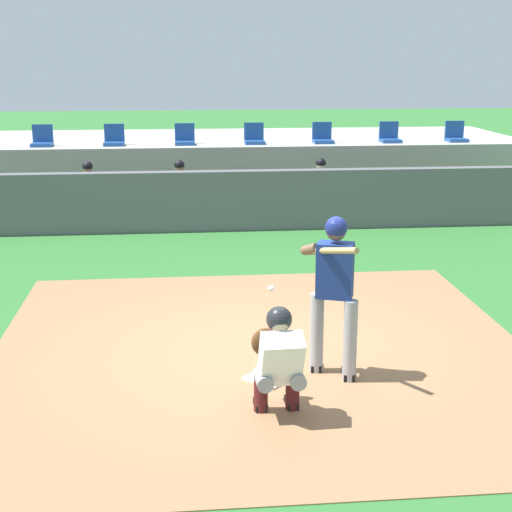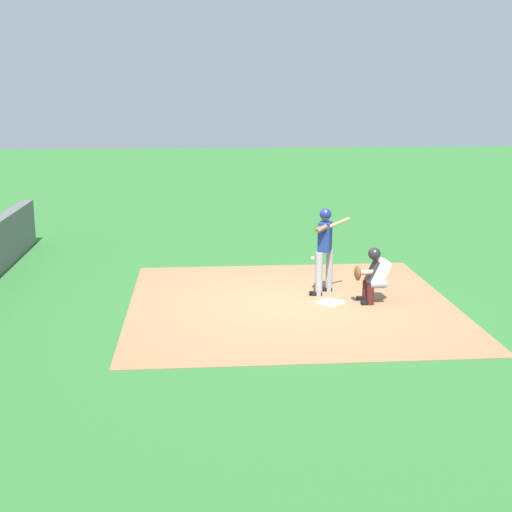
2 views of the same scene
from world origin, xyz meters
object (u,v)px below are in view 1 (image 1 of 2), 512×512
stadium_seat_3 (185,139)px  dugout_player_0 (88,192)px  stadium_seat_5 (323,137)px  catcher_crouched (278,357)px  stadium_seat_1 (42,140)px  stadium_seat_6 (390,136)px  batter_at_plate (334,287)px  stadium_seat_7 (456,136)px  home_plate (269,377)px  dugout_player_2 (321,188)px  dugout_player_1 (180,190)px  stadium_seat_4 (254,138)px  stadium_seat_2 (114,139)px

stadium_seat_3 → dugout_player_0: bearing=-135.0°
dugout_player_0 → stadium_seat_5: 5.73m
catcher_crouched → stadium_seat_1: stadium_seat_1 is taller
dugout_player_0 → stadium_seat_6: size_ratio=2.71×
batter_at_plate → catcher_crouched: 1.19m
stadium_seat_6 → stadium_seat_7: 1.62m
home_plate → stadium_seat_1: bearing=111.8°
dugout_player_2 → stadium_seat_6: bearing=45.4°
dugout_player_1 → dugout_player_0: bearing=180.0°
stadium_seat_5 → stadium_seat_6: same height
stadium_seat_4 → stadium_seat_6: same height
dugout_player_1 → stadium_seat_6: 5.48m
home_plate → stadium_seat_6: 11.06m
stadium_seat_3 → stadium_seat_2: bearing=180.0°
stadium_seat_1 → stadium_seat_4: same height
catcher_crouched → stadium_seat_7: stadium_seat_7 is taller
dugout_player_1 → stadium_seat_2: (-1.49, 2.03, 0.86)m
stadium_seat_4 → stadium_seat_1: bearing=180.0°
catcher_crouched → dugout_player_1: bearing=95.9°
catcher_crouched → stadium_seat_3: stadium_seat_3 is taller
stadium_seat_3 → stadium_seat_6: same height
stadium_seat_5 → stadium_seat_7: bearing=0.0°
stadium_seat_6 → home_plate: bearing=-111.8°
dugout_player_0 → stadium_seat_3: size_ratio=2.71×
stadium_seat_6 → stadium_seat_7: bearing=0.0°
batter_at_plate → stadium_seat_3: (-1.50, 10.16, 0.50)m
catcher_crouched → stadium_seat_6: stadium_seat_6 is taller
catcher_crouched → dugout_player_2: size_ratio=1.22×
stadium_seat_1 → batter_at_plate: bearing=-64.9°
stadium_seat_1 → stadium_seat_6: 8.13m
home_plate → stadium_seat_5: size_ratio=0.92×
stadium_seat_3 → stadium_seat_6: size_ratio=1.00×
dugout_player_2 → stadium_seat_7: size_ratio=2.71×
home_plate → stadium_seat_6: size_ratio=0.92×
home_plate → batter_at_plate: batter_at_plate is taller
stadium_seat_3 → stadium_seat_5: 3.25m
home_plate → stadium_seat_7: bearing=60.8°
home_plate → dugout_player_1: (-0.95, 8.14, 0.65)m
home_plate → stadium_seat_1: (-4.06, 10.18, 1.51)m
home_plate → catcher_crouched: 1.02m
catcher_crouched → stadium_seat_3: bearing=94.1°
stadium_seat_2 → stadium_seat_7: (8.12, 0.00, 0.00)m
home_plate → stadium_seat_3: stadium_seat_3 is taller
batter_at_plate → stadium_seat_7: size_ratio=3.76×
batter_at_plate → stadium_seat_5: stadium_seat_5 is taller
stadium_seat_4 → dugout_player_1: bearing=-130.9°
stadium_seat_1 → stadium_seat_6: bearing=0.0°
stadium_seat_2 → stadium_seat_5: same height
stadium_seat_5 → catcher_crouched: bearing=-102.6°
stadium_seat_5 → stadium_seat_7: 3.25m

